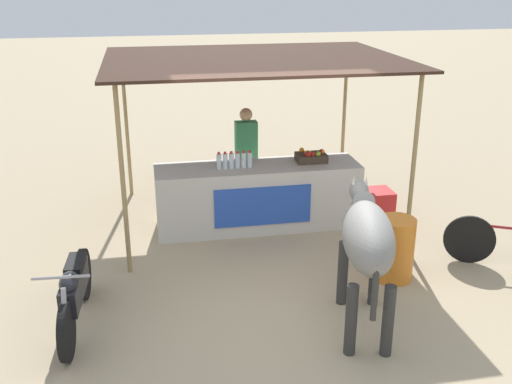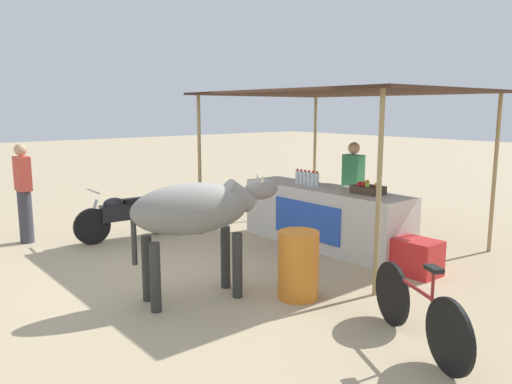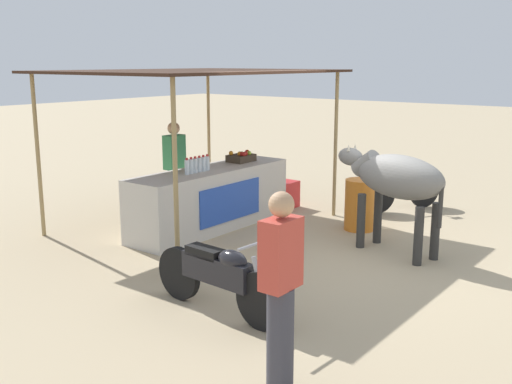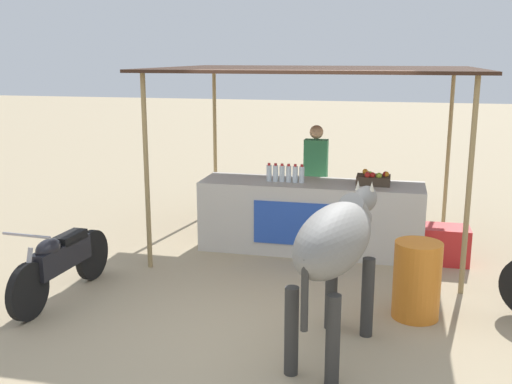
# 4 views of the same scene
# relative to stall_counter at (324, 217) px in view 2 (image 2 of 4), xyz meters

# --- Properties ---
(ground_plane) EXTENTS (60.00, 60.00, 0.00)m
(ground_plane) POSITION_rel_stall_counter_xyz_m (0.00, -2.20, -0.48)
(ground_plane) COLOR tan
(stall_counter) EXTENTS (3.00, 0.82, 0.96)m
(stall_counter) POSITION_rel_stall_counter_xyz_m (0.00, 0.00, 0.00)
(stall_counter) COLOR beige
(stall_counter) RESTS_ON ground
(stall_awning) EXTENTS (4.20, 3.20, 2.48)m
(stall_awning) POSITION_rel_stall_counter_xyz_m (0.00, 0.30, 1.90)
(stall_awning) COLOR #382319
(stall_awning) RESTS_ON ground
(water_bottle_row) EXTENTS (0.52, 0.07, 0.25)m
(water_bottle_row) POSITION_rel_stall_counter_xyz_m (-0.35, -0.05, 0.59)
(water_bottle_row) COLOR silver
(water_bottle_row) RESTS_ON stall_counter
(fruit_crate) EXTENTS (0.44, 0.32, 0.18)m
(fruit_crate) POSITION_rel_stall_counter_xyz_m (0.82, 0.04, 0.56)
(fruit_crate) COLOR #3F3326
(fruit_crate) RESTS_ON stall_counter
(vendor_behind_counter) EXTENTS (0.34, 0.22, 1.65)m
(vendor_behind_counter) POSITION_rel_stall_counter_xyz_m (-0.04, 0.75, 0.37)
(vendor_behind_counter) COLOR #383842
(vendor_behind_counter) RESTS_ON ground
(cooler_box) EXTENTS (0.60, 0.44, 0.48)m
(cooler_box) POSITION_rel_stall_counter_xyz_m (1.78, -0.10, -0.24)
(cooler_box) COLOR red
(cooler_box) RESTS_ON ground
(water_barrel) EXTENTS (0.48, 0.48, 0.80)m
(water_barrel) POSITION_rel_stall_counter_xyz_m (1.37, -1.91, -0.08)
(water_barrel) COLOR orange
(water_barrel) RESTS_ON ground
(cow) EXTENTS (0.83, 1.85, 1.44)m
(cow) POSITION_rel_stall_counter_xyz_m (0.62, -2.82, 0.55)
(cow) COLOR gray
(cow) RESTS_ON ground
(motorcycle_parked) EXTENTS (0.55, 1.80, 0.90)m
(motorcycle_parked) POSITION_rel_stall_counter_xyz_m (-2.44, -2.29, -0.05)
(motorcycle_parked) COLOR black
(motorcycle_parked) RESTS_ON ground
(bicycle_leaning) EXTENTS (1.50, 0.79, 0.85)m
(bicycle_leaning) POSITION_rel_stall_counter_xyz_m (2.96, -1.92, -0.13)
(bicycle_leaning) COLOR black
(bicycle_leaning) RESTS_ON ground
(passerby_on_street) EXTENTS (0.34, 0.22, 1.65)m
(passerby_on_street) POSITION_rel_stall_counter_xyz_m (-3.27, -3.67, 0.37)
(passerby_on_street) COLOR #383842
(passerby_on_street) RESTS_ON ground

